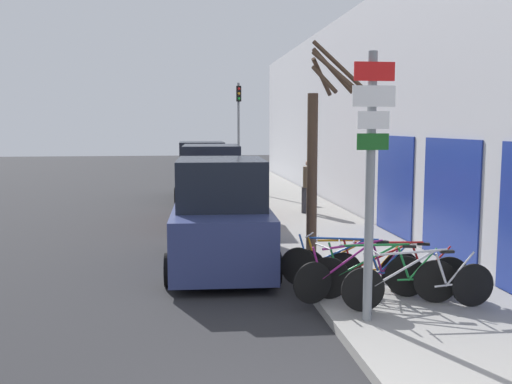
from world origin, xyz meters
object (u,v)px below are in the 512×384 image
at_px(bicycle_1, 381,276).
at_px(bicycle_5, 353,266).
at_px(street_tree, 316,155).
at_px(traffic_light, 239,122).
at_px(bicycle_4, 351,268).
at_px(parked_car_2, 202,173).
at_px(bicycle_0, 419,283).
at_px(bicycle_2, 359,273).
at_px(parked_car_0, 221,219).
at_px(parked_car_1, 212,187).
at_px(bicycle_3, 396,270).
at_px(signpost, 370,177).
at_px(pedestrian_near, 309,182).

bearing_deg(bicycle_1, bicycle_5, 29.77).
distance_m(street_tree, traffic_light, 12.53).
xyz_separation_m(bicycle_4, bicycle_5, (0.10, 0.20, -0.03)).
distance_m(bicycle_1, traffic_light, 15.74).
xyz_separation_m(parked_car_2, traffic_light, (1.62, 1.58, 2.01)).
height_order(bicycle_4, parked_car_2, parked_car_2).
bearing_deg(bicycle_0, bicycle_5, 26.39).
height_order(bicycle_2, parked_car_0, parked_car_0).
distance_m(bicycle_0, parked_car_1, 9.36).
bearing_deg(traffic_light, bicycle_3, -85.96).
height_order(bicycle_2, bicycle_3, bicycle_2).
height_order(bicycle_3, parked_car_2, parked_car_2).
relative_size(bicycle_3, parked_car_1, 0.47).
bearing_deg(parked_car_1, traffic_light, 80.44).
bearing_deg(bicycle_2, bicycle_4, -10.58).
bearing_deg(signpost, traffic_light, 90.60).
bearing_deg(parked_car_2, pedestrian_near, -56.97).
bearing_deg(bicycle_0, bicycle_4, 34.71).
height_order(signpost, parked_car_2, signpost).
height_order(bicycle_3, pedestrian_near, pedestrian_near).
bearing_deg(bicycle_2, bicycle_0, -151.20).
distance_m(parked_car_2, traffic_light, 3.02).
bearing_deg(bicycle_3, bicycle_4, 95.62).
height_order(bicycle_3, bicycle_4, bicycle_4).
xyz_separation_m(signpost, parked_car_0, (-1.80, 3.88, -1.18)).
xyz_separation_m(bicycle_5, street_tree, (-0.13, 2.25, 1.78)).
relative_size(bicycle_0, traffic_light, 0.53).
relative_size(parked_car_1, street_tree, 1.07).
xyz_separation_m(bicycle_5, pedestrian_near, (1.07, 8.17, 0.61)).
height_order(bicycle_1, bicycle_4, bicycle_1).
height_order(bicycle_4, parked_car_0, parked_car_0).
relative_size(bicycle_1, street_tree, 0.51).
height_order(pedestrian_near, street_tree, street_tree).
distance_m(bicycle_4, parked_car_0, 3.19).
distance_m(bicycle_2, street_tree, 3.31).
height_order(bicycle_3, parked_car_1, parked_car_1).
relative_size(bicycle_3, traffic_light, 0.50).
xyz_separation_m(bicycle_5, parked_car_2, (-2.08, 13.17, 0.51)).
xyz_separation_m(bicycle_4, parked_car_2, (-1.97, 13.37, 0.49)).
height_order(bicycle_5, pedestrian_near, pedestrian_near).
relative_size(signpost, street_tree, 0.84).
bearing_deg(street_tree, bicycle_5, -86.77).
distance_m(bicycle_5, pedestrian_near, 8.26).
height_order(bicycle_3, bicycle_5, bicycle_3).
height_order(parked_car_0, traffic_light, traffic_light).
xyz_separation_m(bicycle_3, bicycle_5, (-0.61, 0.36, -0.01)).
bearing_deg(pedestrian_near, bicycle_2, -77.70).
relative_size(pedestrian_near, traffic_light, 0.38).
xyz_separation_m(bicycle_4, street_tree, (-0.02, 2.45, 1.75)).
relative_size(signpost, parked_car_2, 0.80).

